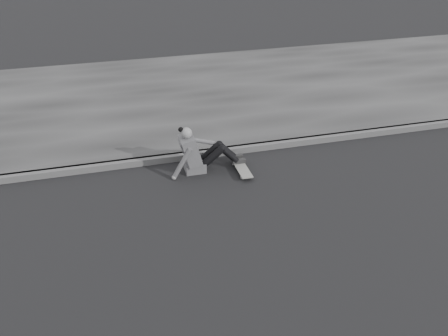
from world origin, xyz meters
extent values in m
plane|color=black|center=(0.00, 0.00, 0.00)|extent=(80.00, 80.00, 0.00)
cube|color=#545454|center=(0.00, 2.58, 0.06)|extent=(24.00, 0.16, 0.12)
cube|color=#373737|center=(0.00, 5.60, 0.06)|extent=(24.00, 6.00, 0.12)
cylinder|color=gray|center=(-2.70, 1.60, 0.03)|extent=(0.03, 0.05, 0.05)
cylinder|color=gray|center=(-2.55, 1.60, 0.03)|extent=(0.03, 0.05, 0.05)
cylinder|color=gray|center=(-2.70, 2.12, 0.03)|extent=(0.03, 0.05, 0.05)
cylinder|color=gray|center=(-2.55, 2.12, 0.03)|extent=(0.03, 0.05, 0.05)
cube|color=#292A2C|center=(-2.62, 1.60, 0.06)|extent=(0.16, 0.04, 0.03)
cube|color=#292A2C|center=(-2.62, 2.12, 0.06)|extent=(0.16, 0.04, 0.03)
cube|color=gray|center=(-2.62, 1.86, 0.08)|extent=(0.20, 0.78, 0.02)
cube|color=#565658|center=(-3.42, 2.11, 0.09)|extent=(0.36, 0.34, 0.18)
cube|color=#565658|center=(-3.49, 2.11, 0.43)|extent=(0.37, 0.40, 0.57)
cube|color=#565658|center=(-3.62, 2.11, 0.55)|extent=(0.14, 0.30, 0.20)
cylinder|color=gray|center=(-3.54, 2.11, 0.67)|extent=(0.09, 0.09, 0.08)
sphere|color=gray|center=(-3.55, 2.11, 0.76)|extent=(0.20, 0.20, 0.20)
sphere|color=black|center=(-3.64, 2.13, 0.83)|extent=(0.09, 0.09, 0.09)
cylinder|color=black|center=(-3.11, 2.02, 0.28)|extent=(0.43, 0.13, 0.39)
cylinder|color=black|center=(-3.11, 2.20, 0.28)|extent=(0.43, 0.13, 0.39)
cylinder|color=black|center=(-2.81, 2.02, 0.28)|extent=(0.35, 0.11, 0.36)
cylinder|color=black|center=(-2.81, 2.20, 0.28)|extent=(0.35, 0.11, 0.36)
sphere|color=black|center=(-2.94, 2.02, 0.42)|extent=(0.13, 0.13, 0.13)
sphere|color=black|center=(-2.94, 2.20, 0.42)|extent=(0.13, 0.13, 0.13)
cube|color=#2A2A2A|center=(-2.62, 2.02, 0.12)|extent=(0.24, 0.08, 0.07)
cube|color=#2A2A2A|center=(-2.62, 2.20, 0.12)|extent=(0.24, 0.08, 0.07)
cylinder|color=#565658|center=(-3.69, 1.90, 0.29)|extent=(0.38, 0.08, 0.58)
sphere|color=gray|center=(-3.84, 1.89, 0.04)|extent=(0.08, 0.08, 0.08)
cylinder|color=#565658|center=(-3.25, 2.27, 0.49)|extent=(0.48, 0.08, 0.21)
camera|label=1|loc=(-4.94, -5.55, 4.49)|focal=40.00mm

